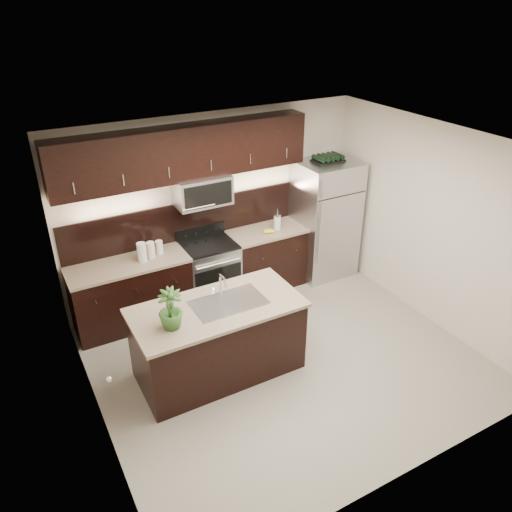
{
  "coord_description": "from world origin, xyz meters",
  "views": [
    {
      "loc": [
        -2.7,
        -4.14,
        4.12
      ],
      "look_at": [
        -0.11,
        0.55,
        1.24
      ],
      "focal_mm": 35.0,
      "sensor_mm": 36.0,
      "label": 1
    }
  ],
  "objects": [
    {
      "name": "ground",
      "position": [
        0.0,
        0.0,
        0.0
      ],
      "size": [
        4.5,
        4.5,
        0.0
      ],
      "primitive_type": "plane",
      "color": "gray",
      "rests_on": "ground"
    },
    {
      "name": "room_walls",
      "position": [
        -0.11,
        -0.04,
        1.7
      ],
      "size": [
        4.52,
        4.02,
        2.71
      ],
      "color": "beige",
      "rests_on": "ground"
    },
    {
      "name": "counter_run",
      "position": [
        -0.46,
        1.69,
        0.47
      ],
      "size": [
        3.51,
        0.65,
        0.94
      ],
      "color": "black",
      "rests_on": "ground"
    },
    {
      "name": "upper_fixtures",
      "position": [
        -0.43,
        1.84,
        2.14
      ],
      "size": [
        3.49,
        0.4,
        1.66
      ],
      "color": "black",
      "rests_on": "counter_run"
    },
    {
      "name": "island",
      "position": [
        -0.81,
        0.2,
        0.47
      ],
      "size": [
        1.96,
        0.96,
        0.94
      ],
      "color": "black",
      "rests_on": "ground"
    },
    {
      "name": "sink_faucet",
      "position": [
        -0.66,
        0.21,
        0.96
      ],
      "size": [
        0.84,
        0.5,
        0.28
      ],
      "color": "silver",
      "rests_on": "island"
    },
    {
      "name": "refrigerator",
      "position": [
        1.71,
        1.63,
        0.93
      ],
      "size": [
        0.89,
        0.81,
        1.85
      ],
      "primitive_type": "cube",
      "color": "#B2B2B7",
      "rests_on": "ground"
    },
    {
      "name": "wine_rack",
      "position": [
        1.71,
        1.63,
        1.9
      ],
      "size": [
        0.46,
        0.28,
        0.11
      ],
      "color": "black",
      "rests_on": "refrigerator"
    },
    {
      "name": "plant",
      "position": [
        -1.4,
        0.08,
        1.17
      ],
      "size": [
        0.31,
        0.31,
        0.46
      ],
      "primitive_type": "imported",
      "rotation": [
        0.0,
        0.0,
        -0.23
      ],
      "color": "#2C5321",
      "rests_on": "island"
    },
    {
      "name": "canisters",
      "position": [
        -1.12,
        1.68,
        1.06
      ],
      "size": [
        0.38,
        0.21,
        0.27
      ],
      "rotation": [
        0.0,
        0.0,
        0.36
      ],
      "color": "silver",
      "rests_on": "counter_run"
    },
    {
      "name": "french_press",
      "position": [
        0.86,
        1.64,
        1.06
      ],
      "size": [
        0.11,
        0.11,
        0.32
      ],
      "rotation": [
        0.0,
        0.0,
        -0.3
      ],
      "color": "silver",
      "rests_on": "counter_run"
    },
    {
      "name": "bananas",
      "position": [
        0.64,
        1.61,
        0.97
      ],
      "size": [
        0.2,
        0.18,
        0.05
      ],
      "primitive_type": "ellipsoid",
      "rotation": [
        0.0,
        0.0,
        -0.37
      ],
      "color": "yellow",
      "rests_on": "counter_run"
    }
  ]
}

